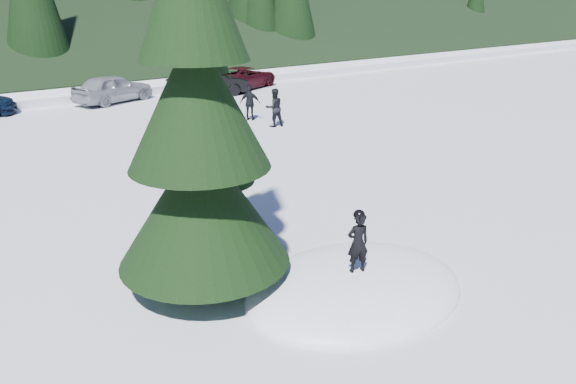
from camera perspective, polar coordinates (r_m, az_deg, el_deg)
ground at (r=10.93m, az=6.80°, el=-9.91°), size 200.00×200.00×0.00m
snow_mound at (r=10.93m, az=6.80°, el=-9.91°), size 4.48×3.52×0.96m
spruce_tall at (r=9.92m, az=-9.16°, el=7.50°), size 3.20×3.20×8.60m
spruce_short at (r=11.87m, az=-7.68°, el=3.55°), size 2.20×2.20×5.37m
child_skier at (r=10.34m, az=7.11°, el=-5.15°), size 0.48×0.39×1.15m
adult_0 at (r=23.51m, az=-1.41°, el=8.56°), size 0.86×0.72×1.59m
adult_1 at (r=24.73m, az=-3.87°, el=9.00°), size 0.89×0.88×1.51m
car_4 at (r=30.08m, az=-17.37°, el=10.02°), size 4.50×2.98×1.42m
car_5 at (r=30.76m, az=-8.11°, el=10.89°), size 4.34×1.82×1.40m
car_6 at (r=33.20m, az=-4.46°, el=11.55°), size 4.97×3.70×1.25m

